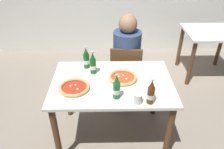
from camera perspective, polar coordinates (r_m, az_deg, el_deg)
The scene contains 13 objects.
ground_plane at distance 2.68m, azimuth 0.02°, elevation -15.02°, with size 8.00×8.00×0.00m, color gray.
dining_table_main at distance 2.25m, azimuth 0.02°, elevation -4.20°, with size 1.20×0.80×0.75m.
chair_behind_table at distance 2.85m, azimuth 3.59°, elevation 0.88°, with size 0.44×0.44×0.85m.
diner_seated at distance 2.84m, azimuth 3.74°, elevation 3.16°, with size 0.34×0.34×1.21m.
dining_table_background at distance 3.71m, azimuth 24.09°, elevation 7.94°, with size 0.80×0.70×0.75m.
pizza_margherita_near at distance 2.20m, azimuth 2.83°, elevation -0.87°, with size 0.31×0.31×0.04m.
pizza_marinara_far at distance 2.09m, azimuth -9.75°, elevation -3.41°, with size 0.32×0.32×0.04m.
beer_bottle_left at distance 1.92m, azimuth 1.20°, elevation -3.54°, with size 0.07×0.07×0.25m.
beer_bottle_center at distance 2.27m, azimuth -4.95°, elevation 2.67°, with size 0.07×0.07×0.25m.
beer_bottle_right at distance 2.37m, azimuth -6.66°, elevation 4.02°, with size 0.07×0.07×0.25m.
beer_bottle_extra at distance 1.89m, azimuth 10.07°, elevation -4.76°, with size 0.07×0.07×0.25m.
napkin_with_cutlery at distance 2.17m, azimuth 10.60°, elevation -2.52°, with size 0.23×0.23×0.01m.
paper_cup at distance 1.91m, azimuth 6.71°, elevation -6.20°, with size 0.07×0.07×0.10m, color white.
Camera 1 is at (-0.03, -1.78, 2.01)m, focal length 35.26 mm.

